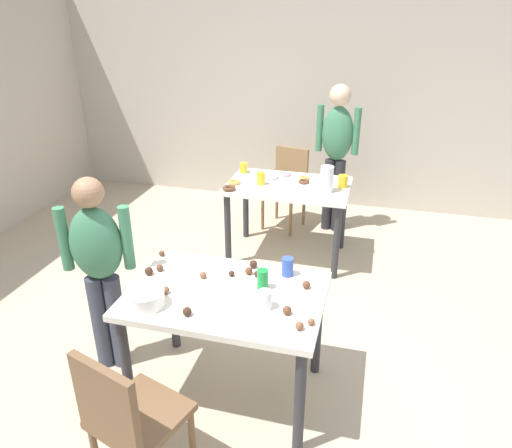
{
  "coord_description": "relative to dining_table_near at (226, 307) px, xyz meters",
  "views": [
    {
      "loc": [
        0.74,
        -2.43,
        2.26
      ],
      "look_at": [
        -0.01,
        0.41,
        0.9
      ],
      "focal_mm": 33.18,
      "sensor_mm": 36.0,
      "label": 1
    }
  ],
  "objects": [
    {
      "name": "fork_near",
      "position": [
        0.26,
        -0.24,
        0.11
      ],
      "size": [
        0.17,
        0.02,
        0.01
      ],
      "primitive_type": "cube",
      "color": "silver",
      "rests_on": "dining_table_near"
    },
    {
      "name": "donut_far_5",
      "position": [
        -0.08,
        2.12,
        0.12
      ],
      "size": [
        0.1,
        0.1,
        0.03
      ],
      "primitive_type": "torus",
      "color": "pink",
      "rests_on": "dining_table_far"
    },
    {
      "name": "wall_back",
      "position": [
        0.02,
        3.43,
        0.65
      ],
      "size": [
        6.4,
        0.1,
        2.6
      ],
      "primitive_type": "cube",
      "color": "#BCB2A3",
      "rests_on": "ground_plane"
    },
    {
      "name": "cake_ball_2",
      "position": [
        -0.02,
        0.18,
        0.12
      ],
      "size": [
        0.04,
        0.04,
        0.04
      ],
      "primitive_type": "sphere",
      "color": "#3D2319",
      "rests_on": "dining_table_near"
    },
    {
      "name": "soda_can",
      "position": [
        0.2,
        0.1,
        0.17
      ],
      "size": [
        0.07,
        0.07,
        0.12
      ],
      "primitive_type": "cylinder",
      "color": "#198438",
      "rests_on": "dining_table_near"
    },
    {
      "name": "cake_ball_9",
      "position": [
        -0.47,
        0.12,
        0.13
      ],
      "size": [
        0.04,
        0.04,
        0.04
      ],
      "primitive_type": "sphere",
      "color": "brown",
      "rests_on": "dining_table_near"
    },
    {
      "name": "cake_ball_7",
      "position": [
        0.13,
        0.21,
        0.13
      ],
      "size": [
        0.04,
        0.04,
        0.04
      ],
      "primitive_type": "sphere",
      "color": "#3D2319",
      "rests_on": "dining_table_near"
    },
    {
      "name": "cake_ball_1",
      "position": [
        0.53,
        -0.18,
        0.12
      ],
      "size": [
        0.04,
        0.04,
        0.04
      ],
      "primitive_type": "sphere",
      "color": "brown",
      "rests_on": "dining_table_near"
    },
    {
      "name": "donut_far_2",
      "position": [
        -0.21,
        2.01,
        0.13
      ],
      "size": [
        0.14,
        0.14,
        0.04
      ],
      "primitive_type": "torus",
      "color": "white",
      "rests_on": "dining_table_far"
    },
    {
      "name": "cup_far_1",
      "position": [
        0.48,
        1.93,
        0.16
      ],
      "size": [
        0.09,
        0.09,
        0.11
      ],
      "primitive_type": "cylinder",
      "color": "yellow",
      "rests_on": "dining_table_far"
    },
    {
      "name": "chair_near_table",
      "position": [
        -0.25,
        -0.76,
        -0.15
      ],
      "size": [
        0.5,
        0.5,
        0.87
      ],
      "color": "brown",
      "rests_on": "ground_plane"
    },
    {
      "name": "cake_ball_11",
      "position": [
        -0.33,
        -0.1,
        0.13
      ],
      "size": [
        0.05,
        0.05,
        0.05
      ],
      "primitive_type": "sphere",
      "color": "brown",
      "rests_on": "dining_table_near"
    },
    {
      "name": "cake_ball_5",
      "position": [
        0.08,
        0.31,
        0.13
      ],
      "size": [
        0.05,
        0.05,
        0.05
      ],
      "primitive_type": "sphere",
      "color": "#3D2319",
      "rests_on": "dining_table_near"
    },
    {
      "name": "cake_ball_13",
      "position": [
        0.07,
        0.23,
        0.13
      ],
      "size": [
        0.05,
        0.05,
        0.05
      ],
      "primitive_type": "sphere",
      "color": "brown",
      "rests_on": "dining_table_near"
    },
    {
      "name": "cup_far_0",
      "position": [
        -0.25,
        1.81,
        0.16
      ],
      "size": [
        0.08,
        0.08,
        0.12
      ],
      "primitive_type": "cylinder",
      "color": "yellow",
      "rests_on": "dining_table_far"
    },
    {
      "name": "dining_table_near",
      "position": [
        0.0,
        0.0,
        0.0
      ],
      "size": [
        1.14,
        0.78,
        0.75
      ],
      "color": "silver",
      "rests_on": "ground_plane"
    },
    {
      "name": "cup_far_2",
      "position": [
        -0.5,
        2.1,
        0.15
      ],
      "size": [
        0.07,
        0.07,
        0.1
      ],
      "primitive_type": "cylinder",
      "color": "yellow",
      "rests_on": "dining_table_far"
    },
    {
      "name": "cake_ball_8",
      "position": [
        0.39,
        -0.12,
        0.13
      ],
      "size": [
        0.05,
        0.05,
        0.05
      ],
      "primitive_type": "sphere",
      "color": "brown",
      "rests_on": "dining_table_near"
    },
    {
      "name": "cake_ball_0",
      "position": [
        -0.52,
        0.06,
        0.13
      ],
      "size": [
        0.05,
        0.05,
        0.05
      ],
      "primitive_type": "sphere",
      "color": "#3D2319",
      "rests_on": "dining_table_near"
    },
    {
      "name": "cup_near_0",
      "position": [
        0.31,
        0.28,
        0.16
      ],
      "size": [
        0.07,
        0.07,
        0.12
      ],
      "primitive_type": "cylinder",
      "color": "#3351B2",
      "rests_on": "dining_table_near"
    },
    {
      "name": "person_girl_near",
      "position": [
        -0.85,
        0.05,
        0.16
      ],
      "size": [
        0.45,
        0.29,
        1.36
      ],
      "color": "#383D4C",
      "rests_on": "ground_plane"
    },
    {
      "name": "dining_table_far",
      "position": [
        -0.01,
        1.88,
        -0.0
      ],
      "size": [
        1.13,
        0.73,
        0.75
      ],
      "color": "white",
      "rests_on": "ground_plane"
    },
    {
      "name": "person_adult_far",
      "position": [
        0.35,
        2.62,
        0.3
      ],
      "size": [
        0.46,
        0.24,
        1.56
      ],
      "color": "#28282D",
      "rests_on": "ground_plane"
    },
    {
      "name": "cake_ball_12",
      "position": [
        -0.18,
        0.11,
        0.13
      ],
      "size": [
        0.04,
        0.04,
        0.04
      ],
      "primitive_type": "sphere",
      "color": "brown",
      "rests_on": "dining_table_near"
    },
    {
      "name": "cup_near_1",
      "position": [
        0.26,
        -0.09,
        0.16
      ],
      "size": [
        0.08,
        0.08,
        0.11
      ],
      "primitive_type": "cylinder",
      "color": "white",
      "rests_on": "dining_table_near"
    },
    {
      "name": "cake_ball_4",
      "position": [
        -0.13,
        -0.27,
        0.13
      ],
      "size": [
        0.05,
        0.05,
        0.05
      ],
      "primitive_type": "sphere",
      "color": "#3D2319",
      "rests_on": "dining_table_near"
    },
    {
      "name": "chair_far_table",
      "position": [
        -0.16,
        2.6,
        -0.15
      ],
      "size": [
        0.49,
        0.49,
        0.87
      ],
      "color": "olive",
      "rests_on": "ground_plane"
    },
    {
      "name": "pitcher_far",
      "position": [
        0.35,
        1.78,
        0.22
      ],
      "size": [
        0.12,
        0.12,
        0.24
      ],
      "primitive_type": "cylinder",
      "color": "white",
      "rests_on": "dining_table_far"
    },
    {
      "name": "cake_ball_10",
      "position": [
        0.47,
        -0.23,
        0.13
      ],
      "size": [
        0.04,
        0.04,
        0.04
      ],
      "primitive_type": "sphere",
      "color": "brown",
      "rests_on": "dining_table_near"
    },
    {
      "name": "mixing_bowl",
      "position": [
        -0.38,
        -0.24,
        0.15
      ],
      "size": [
        0.2,
        0.2,
        0.09
      ],
      "primitive_type": "cylinder",
      "color": "white",
      "rests_on": "dining_table_near"
    },
    {
      "name": "ground_plane",
      "position": [
        0.02,
        0.23,
        -0.65
      ],
      "size": [
        6.4,
        6.4,
        0.0
      ],
      "primitive_type": "plane",
      "color": "tan"
    },
    {
      "name": "donut_far_1",
      "position": [
        -0.49,
        1.59,
        0.12
      ],
      "size": [
        0.12,
        0.12,
        0.04
      ],
      "primitive_type": "torus",
      "color": "brown",
      "rests_on": "dining_table_far"
    },
    {
      "name": "donut_far_4",
      "position": [
        -0.5,
        1.76,
        0.12
      ],
      "size": [
        0.12,
        0.12,
        0.03
      ],
      "primitive_type": "torus",
      "color": "gold",
      "rests_on": "dining_table_far"
    },
    {
      "name": "cake_ball_6",
      "position": [
        -0.55,
        0.31,
        0.12
      ],
      "size": [
        0.04,
        0.04,
        0.04
      ],
      "primitive_type": "sphere",
      "color": "brown",
      "rests_on": "dining_table_near"
    },
    {
      "name": "cake_ball_3",
      "position": [
        0.44,
        0.16,
        0.13
      ],
      "size": [
        0.05,
        0.05,
        0.05
      ],
      "primitive_type": "sphere",
      "color": "brown",
      "rests_on": "dining_table_near"
    },
    {
      "name": "donut_far_3",
      "position": [
        0.11,
        2.06,
        0.12
      ],
      "size": [
        0.1,
        0.1,
        0.03
      ],
      "primitive_type": "torus",
      "color": "gold",
      "rests_on": "dining_table_far"
    },
    {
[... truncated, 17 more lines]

